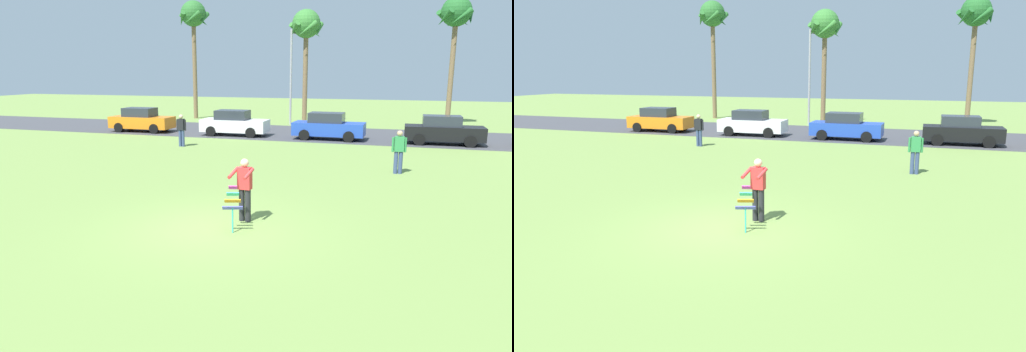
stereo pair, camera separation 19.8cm
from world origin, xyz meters
TOP-DOWN VIEW (x-y plane):
  - ground_plane at (0.00, 0.00)m, footprint 120.00×120.00m
  - road_strip at (0.00, 19.87)m, footprint 120.00×8.00m
  - person_kite_flyer at (0.61, 0.87)m, footprint 0.57×0.68m
  - kite_held at (0.58, 0.03)m, footprint 0.55×0.71m
  - parked_car_orange at (-12.45, 17.47)m, footprint 4.24×1.91m
  - parked_car_white at (-5.80, 17.47)m, footprint 4.23×1.90m
  - parked_car_blue at (0.17, 17.47)m, footprint 4.22×1.88m
  - parked_car_black at (6.59, 17.47)m, footprint 4.22×1.87m
  - palm_tree_left_near at (-12.93, 27.20)m, footprint 2.58×2.71m
  - palm_tree_right_near at (-2.96, 25.39)m, footprint 2.58×2.71m
  - palm_tree_centre_far at (7.46, 27.39)m, footprint 2.58×2.71m
  - streetlight_pole at (-3.89, 24.77)m, footprint 0.24×1.65m
  - person_walker_near at (4.42, 8.58)m, footprint 0.57×0.26m
  - person_walker_far at (-6.96, 12.37)m, footprint 0.57×0.24m

SIDE VIEW (x-z plane):
  - ground_plane at x=0.00m, z-range 0.00..0.00m
  - road_strip at x=0.00m, z-range 0.00..0.01m
  - kite_held at x=0.58m, z-range 0.19..1.31m
  - parked_car_orange at x=-12.45m, z-range -0.03..1.57m
  - parked_car_white at x=-5.80m, z-range -0.03..1.57m
  - parked_car_blue at x=0.17m, z-range -0.03..1.57m
  - parked_car_black at x=6.59m, z-range -0.03..1.57m
  - person_walker_near at x=4.42m, z-range 0.07..1.80m
  - person_walker_far at x=-6.96m, z-range 0.07..1.80m
  - person_kite_flyer at x=0.61m, z-range 0.09..1.82m
  - streetlight_pole at x=-3.89m, z-range 0.50..7.50m
  - palm_tree_right_near at x=-2.96m, z-range 2.83..11.31m
  - palm_tree_centre_far at x=7.46m, z-range 3.13..12.32m
  - palm_tree_left_near at x=-12.93m, z-range 3.35..13.07m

